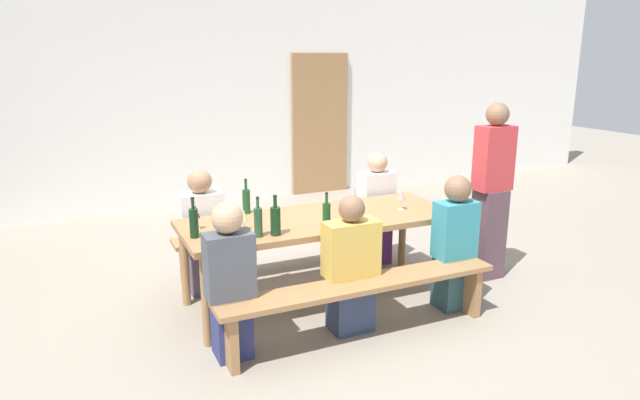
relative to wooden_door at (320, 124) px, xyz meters
The scene contains 22 objects.
ground_plane 4.10m from the wooden_door, 114.56° to the right, with size 24.00×24.00×0.00m, color gray.
back_wall 1.74m from the wooden_door, behind, with size 14.00×0.20×3.20m, color white.
wooden_door is the anchor object (origin of this frame).
tasting_table 3.98m from the wooden_door, 114.56° to the right, with size 2.32×0.88×0.75m.
bench_near 4.70m from the wooden_door, 110.76° to the right, with size 2.22×0.30×0.45m.
bench_far 3.37m from the wooden_door, 119.92° to the right, with size 2.22×0.30×0.45m.
wine_bottle_0 3.89m from the wooden_door, 123.94° to the right, with size 0.07×0.07×0.30m.
wine_bottle_1 4.51m from the wooden_door, 120.46° to the right, with size 0.06×0.06×0.31m.
wine_bottle_2 4.60m from the wooden_door, 126.37° to the right, with size 0.07×0.07×0.31m.
wine_bottle_3 4.45m from the wooden_door, 118.90° to the right, with size 0.08×0.08×0.31m.
wine_bottle_4 4.29m from the wooden_door, 113.88° to the right, with size 0.06×0.06×0.30m.
wine_glass_0 4.35m from the wooden_door, 122.41° to the right, with size 0.06×0.06×0.16m.
wine_glass_1 3.79m from the wooden_door, 103.67° to the right, with size 0.07×0.07×0.18m.
wine_glass_2 3.56m from the wooden_door, 109.65° to the right, with size 0.07×0.07×0.16m.
wine_glass_3 4.21m from the wooden_door, 111.96° to the right, with size 0.07×0.07×0.16m.
wine_glass_4 4.41m from the wooden_door, 127.27° to the right, with size 0.06×0.06×0.20m.
seated_guest_near_0 4.96m from the wooden_door, 121.80° to the right, with size 0.33×0.24×1.13m.
seated_guest_near_1 4.54m from the wooden_door, 111.58° to the right, with size 0.42×0.24×1.08m.
seated_guest_near_2 4.28m from the wooden_door, 99.41° to the right, with size 0.34×0.24×1.14m.
seated_guest_far_0 3.96m from the wooden_door, 129.90° to the right, with size 0.37×0.24×1.13m.
seated_guest_far_1 3.14m from the wooden_door, 104.01° to the right, with size 0.34×0.24×1.15m.
standing_host 3.78m from the wooden_door, 89.50° to the right, with size 0.33×0.24×1.66m.
Camera 1 is at (-1.88, -4.10, 2.08)m, focal length 31.33 mm.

